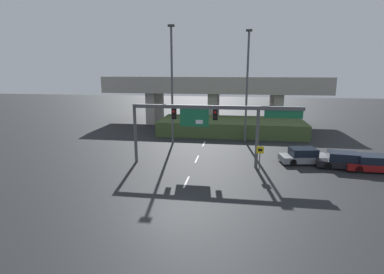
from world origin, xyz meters
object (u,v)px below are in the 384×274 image
(speed_limit_sign, at_px, (260,155))
(parked_sedan_near_right, at_px, (304,156))
(highway_light_pole_near, at_px, (172,83))
(parked_sedan_mid_right, at_px, (344,161))
(highway_light_pole_far, at_px, (247,84))
(signal_gantry, at_px, (209,117))
(parked_sedan_far_right, at_px, (374,164))

(speed_limit_sign, bearing_deg, parked_sedan_near_right, 39.39)
(parked_sedan_near_right, bearing_deg, highway_light_pole_near, 147.09)
(parked_sedan_mid_right, bearing_deg, highway_light_pole_far, 140.18)
(signal_gantry, xyz_separation_m, speed_limit_sign, (4.39, -1.54, -2.83))
(speed_limit_sign, xyz_separation_m, parked_sedan_mid_right, (7.42, 2.52, -0.90))
(highway_light_pole_near, bearing_deg, highway_light_pole_far, 15.71)
(highway_light_pole_far, xyz_separation_m, parked_sedan_near_right, (5.18, -7.96, -6.13))
(highway_light_pole_near, distance_m, parked_sedan_far_right, 21.16)
(signal_gantry, bearing_deg, parked_sedan_mid_right, 4.75)
(signal_gantry, bearing_deg, highway_light_pole_far, 70.71)
(signal_gantry, relative_size, highway_light_pole_far, 1.16)
(highway_light_pole_far, bearing_deg, parked_sedan_near_right, -56.95)
(speed_limit_sign, distance_m, parked_sedan_mid_right, 7.89)
(highway_light_pole_far, distance_m, parked_sedan_mid_right, 13.67)
(parked_sedan_near_right, bearing_deg, parked_sedan_mid_right, -27.65)
(signal_gantry, height_order, parked_sedan_near_right, signal_gantry)
(parked_sedan_far_right, bearing_deg, parked_sedan_near_right, 167.65)
(signal_gantry, xyz_separation_m, parked_sedan_near_right, (8.65, 1.96, -3.73))
(speed_limit_sign, height_order, parked_sedan_far_right, speed_limit_sign)
(parked_sedan_near_right, relative_size, parked_sedan_far_right, 0.98)
(parked_sedan_mid_right, bearing_deg, parked_sedan_far_right, -2.90)
(signal_gantry, distance_m, highway_light_pole_far, 10.78)
(parked_sedan_near_right, bearing_deg, highway_light_pole_far, 112.63)
(highway_light_pole_far, height_order, parked_sedan_mid_right, highway_light_pole_far)
(speed_limit_sign, relative_size, parked_sedan_far_right, 0.50)
(speed_limit_sign, relative_size, parked_sedan_near_right, 0.51)
(signal_gantry, bearing_deg, parked_sedan_far_right, 2.37)
(parked_sedan_mid_right, xyz_separation_m, parked_sedan_far_right, (2.24, -0.40, -0.02))
(highway_light_pole_far, bearing_deg, signal_gantry, -109.29)
(parked_sedan_near_right, xyz_separation_m, parked_sedan_mid_right, (3.16, -0.98, -0.00))
(highway_light_pole_far, relative_size, parked_sedan_far_right, 2.69)
(signal_gantry, height_order, highway_light_pole_far, highway_light_pole_far)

